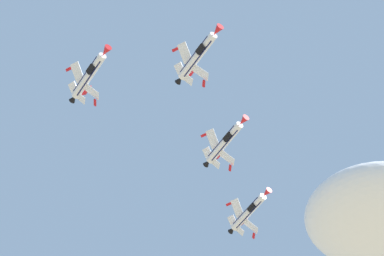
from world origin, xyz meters
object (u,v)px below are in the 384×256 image
Objects in this scene: fighter_jet_left_wing at (225,142)px; fighter_jet_left_outer at (249,212)px; fighter_jet_right_wing at (89,75)px; fighter_jet_lead at (198,55)px.

fighter_jet_left_wing is 21.81m from fighter_jet_left_outer.
fighter_jet_left_outer is at bearing -162.81° from fighter_jet_right_wing.
fighter_jet_left_outer is (21.50, 40.36, 0.70)m from fighter_jet_lead.
fighter_jet_lead is at bearing 44.24° from fighter_jet_left_wing.
fighter_jet_left_wing is at bearing -179.37° from fighter_jet_right_wing.
fighter_jet_left_wing is 1.00× the size of fighter_jet_right_wing.
fighter_jet_left_outer is at bearing -136.56° from fighter_jet_lead.
fighter_jet_left_wing is 1.00× the size of fighter_jet_left_outer.
fighter_jet_lead is 22.65m from fighter_jet_right_wing.
fighter_jet_right_wing reaches higher than fighter_jet_left_outer.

